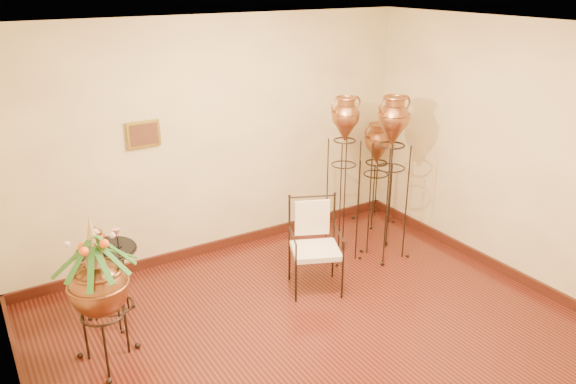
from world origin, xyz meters
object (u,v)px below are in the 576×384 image
armchair (316,247)px  amphora_tall (343,178)px  planter_urn (98,282)px  amphora_mid (390,178)px  side_table (111,283)px

armchair → amphora_tall: bearing=56.7°
planter_urn → armchair: planter_urn is taller
amphora_mid → amphora_tall: bearing=154.2°
amphora_mid → armchair: amphora_mid is taller
planter_urn → side_table: (0.23, 0.62, -0.40)m
amphora_mid → armchair: 1.28m
armchair → side_table: size_ratio=1.01×
amphora_mid → side_table: bearing=174.1°
side_table → amphora_mid: bearing=-5.9°
amphora_tall → planter_urn: 2.97m
armchair → side_table: armchair is taller
planter_urn → armchair: bearing=2.2°
amphora_tall → side_table: size_ratio=1.97×
amphora_mid → planter_urn: size_ratio=1.36×
amphora_tall → planter_urn: bearing=-169.6°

